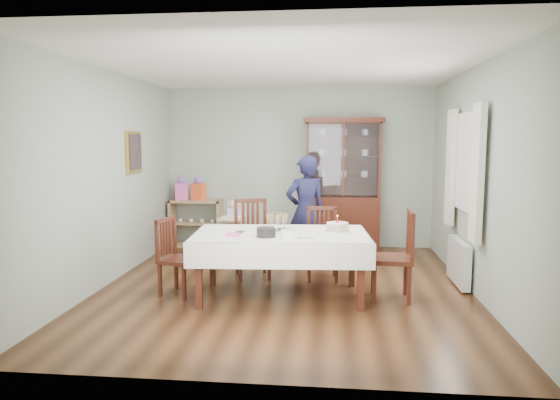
# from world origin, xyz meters

# --- Properties ---
(floor) EXTENTS (5.00, 5.00, 0.00)m
(floor) POSITION_xyz_m (0.00, 0.00, 0.00)
(floor) COLOR #593319
(floor) RESTS_ON ground
(room_shell) EXTENTS (5.00, 5.00, 5.00)m
(room_shell) POSITION_xyz_m (0.00, 0.53, 1.70)
(room_shell) COLOR #9EAA99
(room_shell) RESTS_ON floor
(dining_table) EXTENTS (2.07, 1.28, 0.76)m
(dining_table) POSITION_xyz_m (-0.02, -0.40, 0.38)
(dining_table) COLOR #491C12
(dining_table) RESTS_ON floor
(china_cabinet) EXTENTS (1.30, 0.48, 2.18)m
(china_cabinet) POSITION_xyz_m (0.75, 2.26, 1.12)
(china_cabinet) COLOR #491C12
(china_cabinet) RESTS_ON floor
(sideboard) EXTENTS (0.90, 0.38, 0.80)m
(sideboard) POSITION_xyz_m (-1.75, 2.28, 0.40)
(sideboard) COLOR tan
(sideboard) RESTS_ON floor
(picture_frame) EXTENTS (0.04, 0.48, 0.58)m
(picture_frame) POSITION_xyz_m (-2.22, 0.80, 1.65)
(picture_frame) COLOR gold
(picture_frame) RESTS_ON room_shell
(window) EXTENTS (0.04, 1.02, 1.22)m
(window) POSITION_xyz_m (2.22, 0.30, 1.55)
(window) COLOR white
(window) RESTS_ON room_shell
(curtain_left) EXTENTS (0.07, 0.30, 1.55)m
(curtain_left) POSITION_xyz_m (2.16, -0.32, 1.45)
(curtain_left) COLOR silver
(curtain_left) RESTS_ON room_shell
(curtain_right) EXTENTS (0.07, 0.30, 1.55)m
(curtain_right) POSITION_xyz_m (2.16, 0.92, 1.45)
(curtain_right) COLOR silver
(curtain_right) RESTS_ON room_shell
(radiator) EXTENTS (0.10, 0.80, 0.55)m
(radiator) POSITION_xyz_m (2.16, 0.30, 0.30)
(radiator) COLOR white
(radiator) RESTS_ON floor
(chair_far_left) EXTENTS (0.57, 0.57, 1.03)m
(chair_far_left) POSITION_xyz_m (-0.48, 0.43, 0.31)
(chair_far_left) COLOR #491C12
(chair_far_left) RESTS_ON floor
(chair_far_right) EXTENTS (0.45, 0.45, 0.94)m
(chair_far_right) POSITION_xyz_m (0.45, 0.41, 0.28)
(chair_far_right) COLOR #491C12
(chair_far_right) RESTS_ON floor
(chair_end_left) EXTENTS (0.50, 0.50, 0.90)m
(chair_end_left) POSITION_xyz_m (-1.23, -0.41, 0.27)
(chair_end_left) COLOR #491C12
(chair_end_left) RESTS_ON floor
(chair_end_right) EXTENTS (0.48, 0.48, 1.03)m
(chair_end_right) POSITION_xyz_m (1.26, -0.36, 0.31)
(chair_end_right) COLOR #491C12
(chair_end_right) RESTS_ON floor
(woman) EXTENTS (0.68, 0.57, 1.61)m
(woman) POSITION_xyz_m (0.20, 1.00, 0.80)
(woman) COLOR black
(woman) RESTS_ON floor
(high_chair) EXTENTS (0.51, 0.51, 0.95)m
(high_chair) POSITION_xyz_m (-0.85, 1.08, 0.37)
(high_chair) COLOR black
(high_chair) RESTS_ON floor
(champagne_tray) EXTENTS (0.34, 0.34, 0.21)m
(champagne_tray) POSITION_xyz_m (-0.07, -0.29, 0.83)
(champagne_tray) COLOR silver
(champagne_tray) RESTS_ON dining_table
(birthday_cake) EXTENTS (0.29, 0.29, 0.20)m
(birthday_cake) POSITION_xyz_m (0.63, -0.29, 0.81)
(birthday_cake) COLOR white
(birthday_cake) RESTS_ON dining_table
(plate_stack_dark) EXTENTS (0.28, 0.28, 0.10)m
(plate_stack_dark) POSITION_xyz_m (-0.16, -0.64, 0.81)
(plate_stack_dark) COLOR black
(plate_stack_dark) RESTS_ON dining_table
(plate_stack_white) EXTENTS (0.21, 0.21, 0.08)m
(plate_stack_white) POSITION_xyz_m (0.11, -0.68, 0.80)
(plate_stack_white) COLOR white
(plate_stack_white) RESTS_ON dining_table
(napkin_stack) EXTENTS (0.15, 0.15, 0.02)m
(napkin_stack) POSITION_xyz_m (-0.53, -0.63, 0.77)
(napkin_stack) COLOR #E554AF
(napkin_stack) RESTS_ON dining_table
(cutlery) EXTENTS (0.13, 0.18, 0.01)m
(cutlery) POSITION_xyz_m (-0.53, -0.43, 0.77)
(cutlery) COLOR silver
(cutlery) RESTS_ON dining_table
(cake_knife) EXTENTS (0.27, 0.05, 0.01)m
(cake_knife) POSITION_xyz_m (0.25, -0.71, 0.77)
(cake_knife) COLOR silver
(cake_knife) RESTS_ON dining_table
(gift_bag_pink) EXTENTS (0.24, 0.20, 0.39)m
(gift_bag_pink) POSITION_xyz_m (-2.00, 2.26, 0.97)
(gift_bag_pink) COLOR #E554AF
(gift_bag_pink) RESTS_ON sideboard
(gift_bag_orange) EXTENTS (0.25, 0.21, 0.40)m
(gift_bag_orange) POSITION_xyz_m (-1.69, 2.26, 0.98)
(gift_bag_orange) COLOR #F85527
(gift_bag_orange) RESTS_ON sideboard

